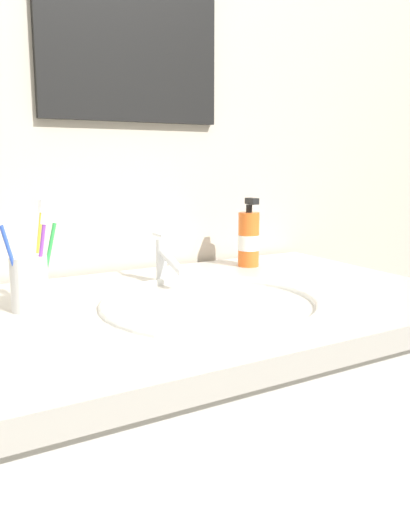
# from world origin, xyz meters

# --- Properties ---
(tiled_wall_back) EXTENTS (2.23, 0.04, 2.40)m
(tiled_wall_back) POSITION_xyz_m (0.00, 0.37, 1.20)
(tiled_wall_back) COLOR beige
(tiled_wall_back) RESTS_ON ground
(vanity_counter) EXTENTS (1.03, 0.67, 0.86)m
(vanity_counter) POSITION_xyz_m (0.00, 0.00, 0.43)
(vanity_counter) COLOR silver
(vanity_counter) RESTS_ON ground
(sink_basin) EXTENTS (0.44, 0.44, 0.11)m
(sink_basin) POSITION_xyz_m (-0.01, -0.05, 0.82)
(sink_basin) COLOR white
(sink_basin) RESTS_ON vanity_counter
(faucet) EXTENTS (0.02, 0.15, 0.11)m
(faucet) POSITION_xyz_m (-0.01, 0.15, 0.91)
(faucet) COLOR silver
(faucet) RESTS_ON sink_basin
(toothbrush_cup) EXTENTS (0.07, 0.07, 0.10)m
(toothbrush_cup) POSITION_xyz_m (-0.32, 0.08, 0.91)
(toothbrush_cup) COLOR white
(toothbrush_cup) RESTS_ON vanity_counter
(toothbrush_purple) EXTENTS (0.04, 0.02, 0.18)m
(toothbrush_purple) POSITION_xyz_m (-0.30, 0.07, 0.97)
(toothbrush_purple) COLOR purple
(toothbrush_purple) RESTS_ON toothbrush_cup
(toothbrush_blue) EXTENTS (0.06, 0.03, 0.18)m
(toothbrush_blue) POSITION_xyz_m (-0.35, 0.07, 0.97)
(toothbrush_blue) COLOR blue
(toothbrush_blue) RESTS_ON toothbrush_cup
(toothbrush_yellow) EXTENTS (0.04, 0.03, 0.20)m
(toothbrush_yellow) POSITION_xyz_m (-0.29, 0.11, 0.98)
(toothbrush_yellow) COLOR yellow
(toothbrush_yellow) RESTS_ON toothbrush_cup
(toothbrush_green) EXTENTS (0.05, 0.02, 0.18)m
(toothbrush_green) POSITION_xyz_m (-0.28, 0.08, 0.97)
(toothbrush_green) COLOR green
(toothbrush_green) RESTS_ON toothbrush_cup
(soap_dispenser) EXTENTS (0.06, 0.06, 0.18)m
(soap_dispenser) POSITION_xyz_m (0.27, 0.22, 0.93)
(soap_dispenser) COLOR orange
(soap_dispenser) RESTS_ON vanity_counter
(wall_mirror) EXTENTS (0.46, 0.02, 0.55)m
(wall_mirror) POSITION_xyz_m (0.00, 0.34, 1.50)
(wall_mirror) COLOR black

